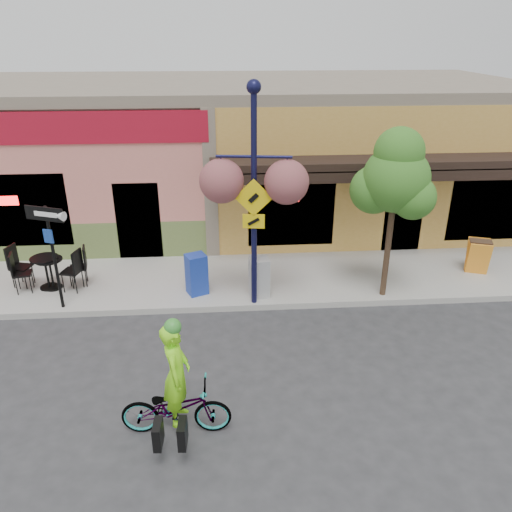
{
  "coord_description": "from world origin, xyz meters",
  "views": [
    {
      "loc": [
        -0.72,
        -9.55,
        5.97
      ],
      "look_at": [
        0.01,
        0.5,
        1.4
      ],
      "focal_mm": 35.0,
      "sensor_mm": 36.0,
      "label": 1
    }
  ],
  "objects_px": {
    "bicycle": "(176,408)",
    "newspaper_box_blue": "(197,274)",
    "one_way_sign": "(54,259)",
    "cyclist_rider": "(177,387)",
    "street_tree": "(392,215)",
    "building": "(241,149)",
    "lamp_post": "(254,201)",
    "newspaper_box_grey": "(259,277)"
  },
  "relations": [
    {
      "from": "one_way_sign",
      "to": "street_tree",
      "type": "relative_size",
      "value": 0.6
    },
    {
      "from": "cyclist_rider",
      "to": "one_way_sign",
      "type": "relative_size",
      "value": 0.72
    },
    {
      "from": "one_way_sign",
      "to": "cyclist_rider",
      "type": "bearing_deg",
      "value": -32.43
    },
    {
      "from": "bicycle",
      "to": "street_tree",
      "type": "height_order",
      "value": "street_tree"
    },
    {
      "from": "one_way_sign",
      "to": "newspaper_box_grey",
      "type": "distance_m",
      "value": 4.62
    },
    {
      "from": "building",
      "to": "bicycle",
      "type": "height_order",
      "value": "building"
    },
    {
      "from": "cyclist_rider",
      "to": "one_way_sign",
      "type": "distance_m",
      "value": 4.96
    },
    {
      "from": "bicycle",
      "to": "street_tree",
      "type": "relative_size",
      "value": 0.44
    },
    {
      "from": "bicycle",
      "to": "one_way_sign",
      "type": "height_order",
      "value": "one_way_sign"
    },
    {
      "from": "building",
      "to": "street_tree",
      "type": "distance_m",
      "value": 7.37
    },
    {
      "from": "building",
      "to": "newspaper_box_grey",
      "type": "height_order",
      "value": "building"
    },
    {
      "from": "cyclist_rider",
      "to": "lamp_post",
      "type": "xyz_separation_m",
      "value": [
        1.47,
        3.88,
        1.76
      ]
    },
    {
      "from": "bicycle",
      "to": "cyclist_rider",
      "type": "bearing_deg",
      "value": -87.33
    },
    {
      "from": "bicycle",
      "to": "lamp_post",
      "type": "bearing_deg",
      "value": -18.75
    },
    {
      "from": "building",
      "to": "bicycle",
      "type": "xyz_separation_m",
      "value": [
        -1.55,
        -10.73,
        -1.79
      ]
    },
    {
      "from": "cyclist_rider",
      "to": "newspaper_box_grey",
      "type": "height_order",
      "value": "cyclist_rider"
    },
    {
      "from": "lamp_post",
      "to": "street_tree",
      "type": "relative_size",
      "value": 1.23
    },
    {
      "from": "one_way_sign",
      "to": "newspaper_box_grey",
      "type": "xyz_separation_m",
      "value": [
        4.56,
        0.21,
        -0.74
      ]
    },
    {
      "from": "bicycle",
      "to": "street_tree",
      "type": "distance_m",
      "value": 6.39
    },
    {
      "from": "bicycle",
      "to": "street_tree",
      "type": "bearing_deg",
      "value": -46.36
    },
    {
      "from": "building",
      "to": "newspaper_box_blue",
      "type": "xyz_separation_m",
      "value": [
        -1.37,
        -6.3,
        -1.6
      ]
    },
    {
      "from": "building",
      "to": "lamp_post",
      "type": "xyz_separation_m",
      "value": [
        -0.03,
        -6.85,
        0.39
      ]
    },
    {
      "from": "building",
      "to": "street_tree",
      "type": "xyz_separation_m",
      "value": [
        3.1,
        -6.69,
        -0.08
      ]
    },
    {
      "from": "newspaper_box_blue",
      "to": "street_tree",
      "type": "distance_m",
      "value": 4.74
    },
    {
      "from": "cyclist_rider",
      "to": "street_tree",
      "type": "relative_size",
      "value": 0.43
    },
    {
      "from": "building",
      "to": "lamp_post",
      "type": "bearing_deg",
      "value": -90.22
    },
    {
      "from": "lamp_post",
      "to": "newspaper_box_grey",
      "type": "relative_size",
      "value": 5.13
    },
    {
      "from": "one_way_sign",
      "to": "street_tree",
      "type": "distance_m",
      "value": 7.59
    },
    {
      "from": "newspaper_box_blue",
      "to": "building",
      "type": "bearing_deg",
      "value": 54.33
    },
    {
      "from": "newspaper_box_blue",
      "to": "bicycle",
      "type": "bearing_deg",
      "value": -115.69
    },
    {
      "from": "cyclist_rider",
      "to": "lamp_post",
      "type": "distance_m",
      "value": 4.5
    },
    {
      "from": "newspaper_box_grey",
      "to": "street_tree",
      "type": "height_order",
      "value": "street_tree"
    },
    {
      "from": "lamp_post",
      "to": "street_tree",
      "type": "xyz_separation_m",
      "value": [
        3.13,
        0.16,
        -0.47
      ]
    },
    {
      "from": "bicycle",
      "to": "newspaper_box_blue",
      "type": "xyz_separation_m",
      "value": [
        0.18,
        4.42,
        0.19
      ]
    },
    {
      "from": "bicycle",
      "to": "cyclist_rider",
      "type": "distance_m",
      "value": 0.42
    },
    {
      "from": "building",
      "to": "bicycle",
      "type": "distance_m",
      "value": 10.98
    },
    {
      "from": "building",
      "to": "newspaper_box_blue",
      "type": "distance_m",
      "value": 6.65
    },
    {
      "from": "bicycle",
      "to": "newspaper_box_blue",
      "type": "distance_m",
      "value": 4.43
    },
    {
      "from": "cyclist_rider",
      "to": "street_tree",
      "type": "distance_m",
      "value": 6.25
    },
    {
      "from": "cyclist_rider",
      "to": "newspaper_box_grey",
      "type": "relative_size",
      "value": 1.81
    },
    {
      "from": "building",
      "to": "one_way_sign",
      "type": "bearing_deg",
      "value": -123.31
    },
    {
      "from": "cyclist_rider",
      "to": "newspaper_box_blue",
      "type": "height_order",
      "value": "cyclist_rider"
    }
  ]
}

